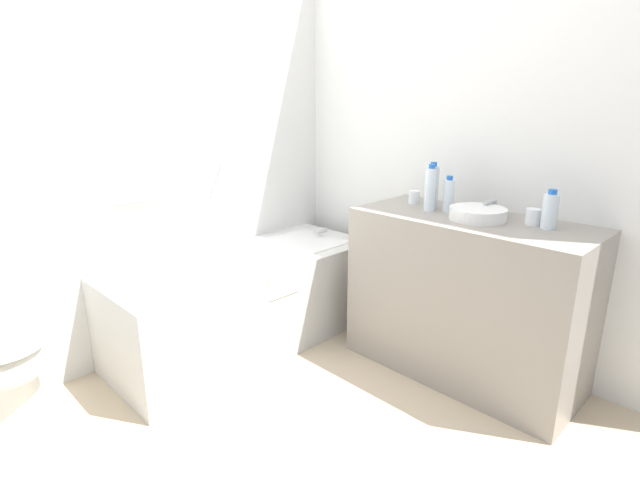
% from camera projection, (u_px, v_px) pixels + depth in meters
% --- Properties ---
extents(ground_plane, '(3.82, 3.82, 0.00)m').
position_uv_depth(ground_plane, '(274.00, 448.00, 2.09)').
color(ground_plane, '#C1AD8E').
extents(wall_back_tiled, '(3.22, 0.10, 2.49)m').
position_uv_depth(wall_back_tiled, '(121.00, 141.00, 2.57)').
color(wall_back_tiled, silver).
rests_on(wall_back_tiled, ground_plane).
extents(wall_right_mirror, '(0.10, 2.75, 2.49)m').
position_uv_depth(wall_right_mirror, '(467.00, 138.00, 2.73)').
color(wall_right_mirror, silver).
rests_on(wall_right_mirror, ground_plane).
extents(bathtub, '(1.63, 0.66, 1.16)m').
position_uv_depth(bathtub, '(247.00, 298.00, 2.92)').
color(bathtub, silver).
rests_on(bathtub, ground_plane).
extents(toilet, '(0.40, 0.47, 0.71)m').
position_uv_depth(toilet, '(1.00, 363.00, 2.06)').
color(toilet, white).
rests_on(toilet, ground_plane).
extents(vanity_counter, '(0.54, 1.21, 0.88)m').
position_uv_depth(vanity_counter, '(465.00, 297.00, 2.57)').
color(vanity_counter, gray).
rests_on(vanity_counter, ground_plane).
extents(sink_basin, '(0.28, 0.28, 0.06)m').
position_uv_depth(sink_basin, '(478.00, 214.00, 2.41)').
color(sink_basin, white).
rests_on(sink_basin, vanity_counter).
extents(sink_faucet, '(0.13, 0.15, 0.08)m').
position_uv_depth(sink_faucet, '(493.00, 207.00, 2.52)').
color(sink_faucet, '#B6B6BB').
rests_on(sink_faucet, vanity_counter).
extents(water_bottle_0, '(0.07, 0.07, 0.19)m').
position_uv_depth(water_bottle_0, '(550.00, 211.00, 2.23)').
color(water_bottle_0, silver).
rests_on(water_bottle_0, vanity_counter).
extents(water_bottle_1, '(0.06, 0.06, 0.25)m').
position_uv_depth(water_bottle_1, '(432.00, 186.00, 2.65)').
color(water_bottle_1, silver).
rests_on(water_bottle_1, vanity_counter).
extents(water_bottle_2, '(0.06, 0.06, 0.25)m').
position_uv_depth(water_bottle_2, '(431.00, 189.00, 2.58)').
color(water_bottle_2, silver).
rests_on(water_bottle_2, vanity_counter).
extents(water_bottle_3, '(0.06, 0.06, 0.19)m').
position_uv_depth(water_bottle_3, '(449.00, 195.00, 2.57)').
color(water_bottle_3, silver).
rests_on(water_bottle_3, vanity_counter).
extents(drinking_glass_0, '(0.07, 0.07, 0.08)m').
position_uv_depth(drinking_glass_0, '(533.00, 217.00, 2.31)').
color(drinking_glass_0, white).
rests_on(drinking_glass_0, vanity_counter).
extents(drinking_glass_1, '(0.06, 0.06, 0.08)m').
position_uv_depth(drinking_glass_1, '(414.00, 197.00, 2.77)').
color(drinking_glass_1, white).
rests_on(drinking_glass_1, vanity_counter).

